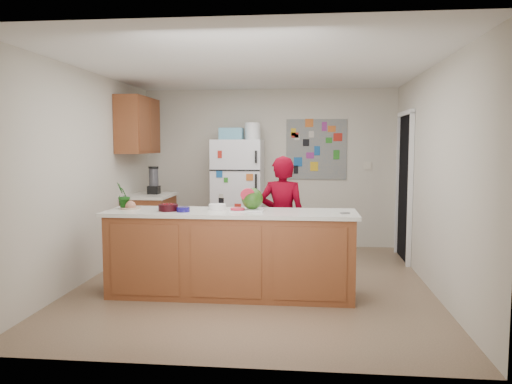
# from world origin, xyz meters

# --- Properties ---
(floor) EXTENTS (4.00, 4.50, 0.02)m
(floor) POSITION_xyz_m (0.00, 0.00, -0.01)
(floor) COLOR brown
(floor) RESTS_ON ground
(wall_back) EXTENTS (4.00, 0.02, 2.50)m
(wall_back) POSITION_xyz_m (0.00, 2.26, 1.25)
(wall_back) COLOR beige
(wall_back) RESTS_ON ground
(wall_left) EXTENTS (0.02, 4.50, 2.50)m
(wall_left) POSITION_xyz_m (-2.01, 0.00, 1.25)
(wall_left) COLOR beige
(wall_left) RESTS_ON ground
(wall_right) EXTENTS (0.02, 4.50, 2.50)m
(wall_right) POSITION_xyz_m (2.01, 0.00, 1.25)
(wall_right) COLOR beige
(wall_right) RESTS_ON ground
(ceiling) EXTENTS (4.00, 4.50, 0.02)m
(ceiling) POSITION_xyz_m (0.00, 0.00, 2.51)
(ceiling) COLOR white
(ceiling) RESTS_ON wall_back
(doorway) EXTENTS (0.03, 0.85, 2.04)m
(doorway) POSITION_xyz_m (1.99, 1.45, 1.02)
(doorway) COLOR black
(doorway) RESTS_ON ground
(peninsula_base) EXTENTS (2.60, 0.62, 0.88)m
(peninsula_base) POSITION_xyz_m (-0.20, -0.50, 0.44)
(peninsula_base) COLOR brown
(peninsula_base) RESTS_ON floor
(peninsula_top) EXTENTS (2.68, 0.70, 0.04)m
(peninsula_top) POSITION_xyz_m (-0.20, -0.50, 0.90)
(peninsula_top) COLOR silver
(peninsula_top) RESTS_ON peninsula_base
(side_counter_base) EXTENTS (0.60, 0.80, 0.86)m
(side_counter_base) POSITION_xyz_m (-1.69, 1.35, 0.43)
(side_counter_base) COLOR brown
(side_counter_base) RESTS_ON floor
(side_counter_top) EXTENTS (0.64, 0.84, 0.04)m
(side_counter_top) POSITION_xyz_m (-1.69, 1.35, 0.88)
(side_counter_top) COLOR silver
(side_counter_top) RESTS_ON side_counter_base
(upper_cabinets) EXTENTS (0.35, 1.00, 0.80)m
(upper_cabinets) POSITION_xyz_m (-1.82, 1.30, 1.90)
(upper_cabinets) COLOR brown
(upper_cabinets) RESTS_ON wall_left
(refrigerator) EXTENTS (0.75, 0.70, 1.70)m
(refrigerator) POSITION_xyz_m (-0.45, 1.88, 0.85)
(refrigerator) COLOR silver
(refrigerator) RESTS_ON floor
(fridge_top_bin) EXTENTS (0.35, 0.28, 0.18)m
(fridge_top_bin) POSITION_xyz_m (-0.55, 1.88, 1.79)
(fridge_top_bin) COLOR #5999B2
(fridge_top_bin) RESTS_ON refrigerator
(photo_collage) EXTENTS (0.95, 0.01, 0.95)m
(photo_collage) POSITION_xyz_m (0.75, 2.24, 1.55)
(photo_collage) COLOR slate
(photo_collage) RESTS_ON wall_back
(person) EXTENTS (0.59, 0.43, 1.50)m
(person) POSITION_xyz_m (0.32, 0.12, 0.75)
(person) COLOR #60000E
(person) RESTS_ON floor
(blender_appliance) EXTENTS (0.14, 0.14, 0.38)m
(blender_appliance) POSITION_xyz_m (-1.64, 1.41, 1.09)
(blender_appliance) COLOR black
(blender_appliance) RESTS_ON side_counter_top
(cutting_board) EXTENTS (0.38, 0.30, 0.01)m
(cutting_board) POSITION_xyz_m (-0.03, -0.46, 0.93)
(cutting_board) COLOR white
(cutting_board) RESTS_ON peninsula_top
(watermelon) EXTENTS (0.23, 0.23, 0.23)m
(watermelon) POSITION_xyz_m (0.03, -0.44, 1.05)
(watermelon) COLOR #1D6210
(watermelon) RESTS_ON cutting_board
(watermelon_slice) EXTENTS (0.15, 0.15, 0.02)m
(watermelon_slice) POSITION_xyz_m (-0.12, -0.51, 0.94)
(watermelon_slice) COLOR red
(watermelon_slice) RESTS_ON cutting_board
(cherry_bowl) EXTENTS (0.25, 0.25, 0.07)m
(cherry_bowl) POSITION_xyz_m (-0.86, -0.56, 0.96)
(cherry_bowl) COLOR black
(cherry_bowl) RESTS_ON peninsula_top
(white_bowl) EXTENTS (0.21, 0.21, 0.06)m
(white_bowl) POSITION_xyz_m (-0.36, -0.40, 0.95)
(white_bowl) COLOR silver
(white_bowl) RESTS_ON peninsula_top
(cobalt_bowl) EXTENTS (0.18, 0.18, 0.05)m
(cobalt_bowl) POSITION_xyz_m (-0.68, -0.62, 0.95)
(cobalt_bowl) COLOR navy
(cobalt_bowl) RESTS_ON peninsula_top
(plate) EXTENTS (0.29, 0.29, 0.02)m
(plate) POSITION_xyz_m (-1.32, -0.44, 0.93)
(plate) COLOR #B4AB8A
(plate) RESTS_ON peninsula_top
(paper_towel) EXTENTS (0.17, 0.15, 0.02)m
(paper_towel) POSITION_xyz_m (0.07, -0.53, 0.93)
(paper_towel) COLOR white
(paper_towel) RESTS_ON peninsula_top
(keys) EXTENTS (0.10, 0.07, 0.01)m
(keys) POSITION_xyz_m (1.00, -0.59, 0.93)
(keys) COLOR slate
(keys) RESTS_ON peninsula_top
(potted_plant) EXTENTS (0.17, 0.19, 0.29)m
(potted_plant) POSITION_xyz_m (-1.40, -0.45, 1.07)
(potted_plant) COLOR #113C12
(potted_plant) RESTS_ON peninsula_top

